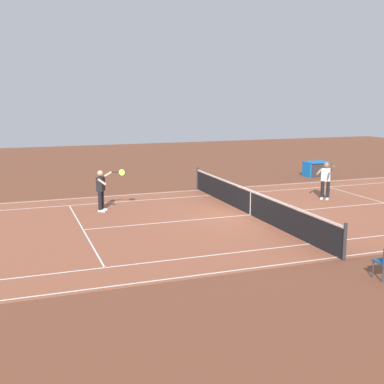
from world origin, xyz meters
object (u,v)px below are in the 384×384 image
tennis_player_near (102,188)px  tennis_net (251,202)px  tennis_player_far (326,179)px  equipment_cart_tarped (315,169)px

tennis_player_near → tennis_net: bearing=153.8°
tennis_player_near → tennis_player_far: same height
tennis_net → tennis_player_far: (-4.46, -1.55, 0.44)m
tennis_player_near → equipment_cart_tarped: 13.79m
tennis_net → tennis_player_near: (5.27, -2.60, 0.44)m
tennis_net → tennis_player_far: 4.74m
tennis_player_far → equipment_cart_tarped: (-3.25, -5.67, -0.49)m
tennis_player_near → tennis_player_far: 9.79m
tennis_net → equipment_cart_tarped: (-7.71, -7.22, -0.05)m
tennis_net → tennis_player_far: bearing=-160.8°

